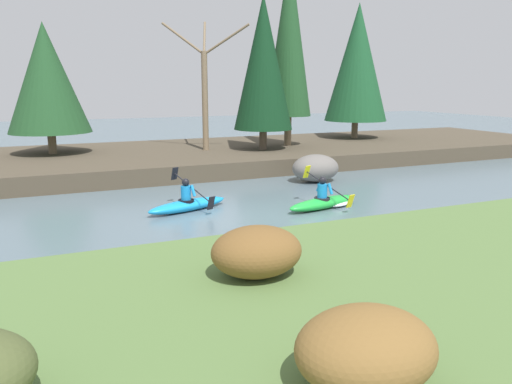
% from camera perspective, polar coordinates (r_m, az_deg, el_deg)
% --- Properties ---
extents(ground_plane, '(90.00, 90.00, 0.00)m').
position_cam_1_polar(ground_plane, '(14.41, -0.76, -2.90)').
color(ground_plane, slate).
extents(riverbank_near, '(44.00, 7.07, 0.79)m').
position_cam_1_polar(riverbank_near, '(8.46, 19.06, -11.90)').
color(riverbank_near, '#56753D').
rests_on(riverbank_near, ground).
extents(riverbank_far, '(44.00, 9.46, 0.70)m').
position_cam_1_polar(riverbank_far, '(23.88, -10.31, 3.82)').
color(riverbank_far, '#4C4233').
rests_on(riverbank_far, ground).
extents(conifer_tree_far_left, '(3.55, 3.55, 5.69)m').
position_cam_1_polar(conifer_tree_far_left, '(24.13, -22.82, 11.90)').
color(conifer_tree_far_left, '#7A664C').
rests_on(conifer_tree_far_left, riverbank_far).
extents(conifer_tree_left, '(2.77, 2.77, 7.10)m').
position_cam_1_polar(conifer_tree_left, '(23.87, 0.84, 14.53)').
color(conifer_tree_left, brown).
rests_on(conifer_tree_left, riverbank_far).
extents(conifer_tree_mid_left, '(2.27, 2.27, 9.33)m').
position_cam_1_polar(conifer_tree_mid_left, '(25.57, 3.81, 17.44)').
color(conifer_tree_mid_left, '#7A664C').
rests_on(conifer_tree_mid_left, riverbank_far).
extents(conifer_tree_centre, '(3.54, 3.54, 7.50)m').
position_cam_1_polar(conifer_tree_centre, '(29.67, 11.51, 14.27)').
color(conifer_tree_centre, '#7A664C').
rests_on(conifer_tree_centre, riverbank_far).
extents(bare_tree_mid_upstream, '(3.34, 3.30, 6.04)m').
position_cam_1_polar(bare_tree_mid_upstream, '(23.78, -5.86, 11.65)').
color(bare_tree_mid_upstream, '#7A664C').
rests_on(bare_tree_mid_upstream, riverbank_far).
extents(shrub_clump_second, '(1.48, 1.23, 0.80)m').
position_cam_1_polar(shrub_clump_second, '(5.29, 12.44, -17.09)').
color(shrub_clump_second, brown).
rests_on(shrub_clump_second, riverbank_near).
extents(shrub_clump_third, '(1.47, 1.22, 0.79)m').
position_cam_1_polar(shrub_clump_third, '(7.88, 0.08, -6.80)').
color(shrub_clump_third, brown).
rests_on(shrub_clump_third, riverbank_near).
extents(kayaker_lead, '(2.78, 2.05, 1.20)m').
position_cam_1_polar(kayaker_lead, '(15.60, 7.98, -1.09)').
color(kayaker_lead, green).
rests_on(kayaker_lead, ground).
extents(kayaker_middle, '(2.75, 2.02, 1.20)m').
position_cam_1_polar(kayaker_middle, '(15.25, -7.75, -1.31)').
color(kayaker_middle, '#1993D6').
rests_on(kayaker_middle, ground).
extents(boulder_midstream, '(1.91, 1.49, 1.08)m').
position_cam_1_polar(boulder_midstream, '(19.71, 6.81, 2.73)').
color(boulder_midstream, slate).
rests_on(boulder_midstream, ground).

